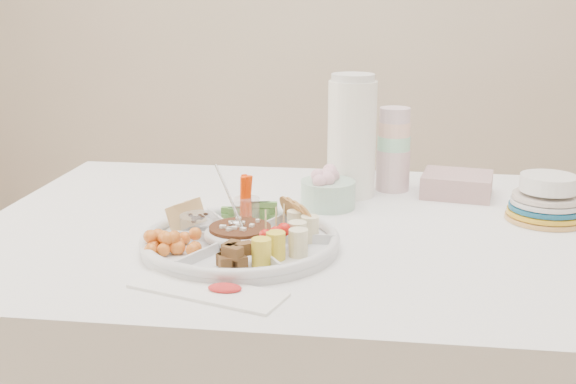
# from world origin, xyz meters

# --- Properties ---
(party_tray) EXTENTS (0.40, 0.40, 0.04)m
(party_tray) POSITION_xyz_m (-0.17, -0.16, 0.78)
(party_tray) COLOR silver
(party_tray) RESTS_ON dining_table
(bean_dip) EXTENTS (0.13, 0.13, 0.04)m
(bean_dip) POSITION_xyz_m (-0.17, -0.16, 0.79)
(bean_dip) COLOR #452111
(bean_dip) RESTS_ON party_tray
(tortillas) EXTENTS (0.10, 0.10, 0.06)m
(tortillas) POSITION_xyz_m (-0.06, -0.09, 0.80)
(tortillas) COLOR tan
(tortillas) RESTS_ON party_tray
(carrot_cucumber) EXTENTS (0.11, 0.11, 0.10)m
(carrot_cucumber) POSITION_xyz_m (-0.18, -0.03, 0.82)
(carrot_cucumber) COLOR #FF3D00
(carrot_cucumber) RESTS_ON party_tray
(pita_raisins) EXTENTS (0.11, 0.11, 0.06)m
(pita_raisins) POSITION_xyz_m (-0.28, -0.10, 0.80)
(pita_raisins) COLOR #B3854F
(pita_raisins) RESTS_ON party_tray
(cherries) EXTENTS (0.12, 0.12, 0.04)m
(cherries) POSITION_xyz_m (-0.28, -0.23, 0.79)
(cherries) COLOR orange
(cherries) RESTS_ON party_tray
(granola_chunks) EXTENTS (0.10, 0.10, 0.04)m
(granola_chunks) POSITION_xyz_m (-0.16, -0.29, 0.79)
(granola_chunks) COLOR brown
(granola_chunks) RESTS_ON party_tray
(banana_tomato) EXTENTS (0.12, 0.12, 0.09)m
(banana_tomato) POSITION_xyz_m (-0.05, -0.22, 0.82)
(banana_tomato) COLOR #EBCA70
(banana_tomato) RESTS_ON party_tray
(cup_stack) EXTENTS (0.11, 0.11, 0.23)m
(cup_stack) POSITION_xyz_m (0.13, 0.31, 0.87)
(cup_stack) COLOR white
(cup_stack) RESTS_ON dining_table
(thermos) EXTENTS (0.14, 0.14, 0.30)m
(thermos) POSITION_xyz_m (0.02, 0.25, 0.91)
(thermos) COLOR white
(thermos) RESTS_ON dining_table
(flower_bowl) EXTENTS (0.16, 0.16, 0.09)m
(flower_bowl) POSITION_xyz_m (-0.02, 0.14, 0.81)
(flower_bowl) COLOR #ABD0BF
(flower_bowl) RESTS_ON dining_table
(napkin_stack) EXTENTS (0.19, 0.17, 0.05)m
(napkin_stack) POSITION_xyz_m (0.28, 0.28, 0.79)
(napkin_stack) COLOR #B99191
(napkin_stack) RESTS_ON dining_table
(plate_stack) EXTENTS (0.18, 0.18, 0.11)m
(plate_stack) POSITION_xyz_m (0.46, 0.10, 0.81)
(plate_stack) COLOR gold
(plate_stack) RESTS_ON dining_table
(placemat) EXTENTS (0.28, 0.17, 0.01)m
(placemat) POSITION_xyz_m (-0.18, -0.37, 0.76)
(placemat) COLOR silver
(placemat) RESTS_ON dining_table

